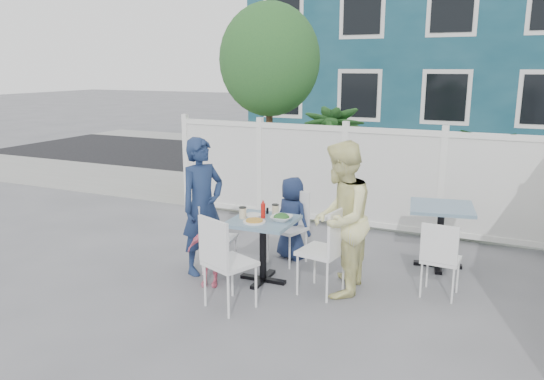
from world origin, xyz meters
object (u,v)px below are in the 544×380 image
at_px(toddler, 208,251).
at_px(utility_cabinet, 238,159).
at_px(man, 203,206).
at_px(woman, 340,219).
at_px(main_table, 263,234).
at_px(chair_back, 291,221).
at_px(chair_left, 213,232).
at_px(chair_near, 223,256).
at_px(chair_right, 328,245).
at_px(boy, 292,218).
at_px(spare_table, 441,220).

bearing_deg(toddler, utility_cabinet, 92.62).
height_order(man, woman, woman).
bearing_deg(main_table, chair_back, 87.53).
bearing_deg(chair_left, chair_near, 25.70).
height_order(main_table, toddler, toddler).
bearing_deg(woman, man, -92.76).
bearing_deg(chair_right, chair_near, 142.01).
distance_m(man, woman, 1.71).
xyz_separation_m(utility_cabinet, chair_right, (3.32, -4.10, -0.07)).
bearing_deg(boy, chair_right, 154.92).
distance_m(chair_left, chair_back, 1.03).
bearing_deg(chair_near, spare_table, 71.63).
xyz_separation_m(chair_right, man, (-1.62, 0.02, 0.25)).
height_order(main_table, chair_right, chair_right).
bearing_deg(spare_table, toddler, -143.69).
relative_size(chair_right, man, 0.60).
xyz_separation_m(chair_left, chair_right, (1.52, -0.09, 0.08)).
bearing_deg(chair_left, toddler, 13.20).
distance_m(chair_near, woman, 1.35).
height_order(utility_cabinet, chair_back, utility_cabinet).
bearing_deg(spare_table, utility_cabinet, 148.03).
bearing_deg(utility_cabinet, chair_back, -52.43).
relative_size(chair_back, woman, 0.54).
distance_m(spare_table, boy, 1.88).
distance_m(chair_back, woman, 1.17).
relative_size(man, boy, 1.53).
bearing_deg(chair_near, boy, 110.03).
height_order(utility_cabinet, main_table, utility_cabinet).
bearing_deg(utility_cabinet, chair_left, -65.92).
xyz_separation_m(chair_right, boy, (-0.81, 0.91, -0.04)).
bearing_deg(boy, toddler, 90.03).
bearing_deg(chair_right, boy, 50.53).
bearing_deg(chair_back, utility_cabinet, -36.52).
distance_m(woman, boy, 1.24).
relative_size(spare_table, chair_back, 0.94).
bearing_deg(chair_right, spare_table, -26.65).
relative_size(main_table, chair_left, 0.88).
height_order(chair_right, boy, boy).
height_order(utility_cabinet, woman, woman).
bearing_deg(chair_near, toddler, 156.48).
bearing_deg(woman, spare_table, 138.84).
height_order(utility_cabinet, toddler, utility_cabinet).
relative_size(utility_cabinet, boy, 1.20).
bearing_deg(woman, utility_cabinet, -145.27).
distance_m(chair_back, boy, 0.10).
relative_size(utility_cabinet, spare_table, 1.50).
xyz_separation_m(utility_cabinet, toddler, (1.99, -4.42, -0.24)).
height_order(woman, toddler, woman).
height_order(man, toddler, man).
distance_m(chair_near, toddler, 0.70).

